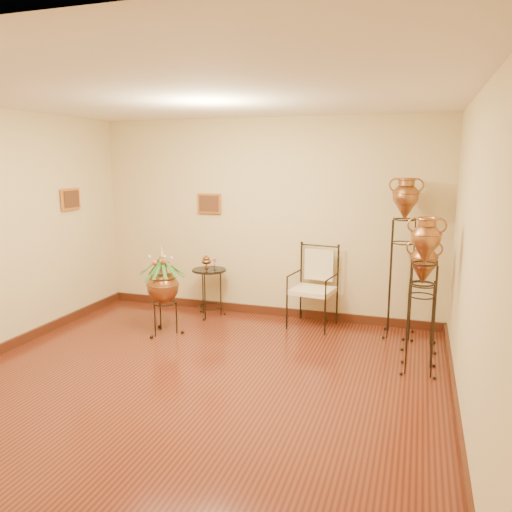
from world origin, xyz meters
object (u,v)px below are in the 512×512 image
(planter_urn, at_px, (163,283))
(side_table, at_px, (209,292))
(armchair, at_px, (313,287))
(amphora_mid, at_px, (422,295))
(amphora_tall, at_px, (402,256))

(planter_urn, relative_size, side_table, 1.36)
(armchair, distance_m, side_table, 1.52)
(planter_urn, height_order, side_table, planter_urn)
(amphora_mid, xyz_separation_m, side_table, (-2.89, 1.08, -0.48))
(planter_urn, bearing_deg, armchair, 25.74)
(amphora_tall, distance_m, side_table, 2.72)
(amphora_mid, distance_m, planter_urn, 3.17)
(planter_urn, height_order, armchair, planter_urn)
(side_table, bearing_deg, planter_urn, -107.65)
(amphora_tall, height_order, armchair, amphora_tall)
(amphora_tall, relative_size, amphora_mid, 1.21)
(amphora_mid, bearing_deg, side_table, 159.47)
(armchair, bearing_deg, side_table, -171.34)
(planter_urn, bearing_deg, side_table, 72.35)
(amphora_tall, bearing_deg, armchair, 180.00)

